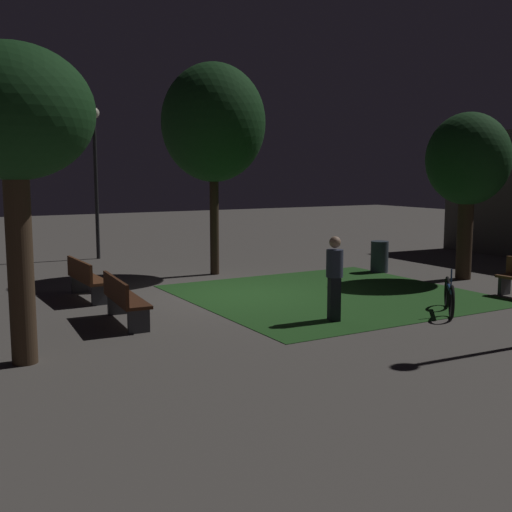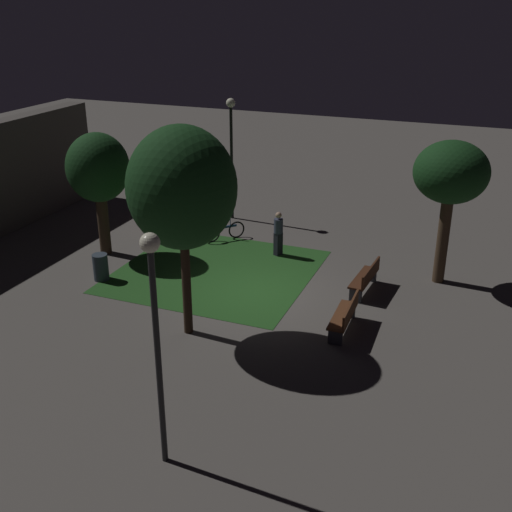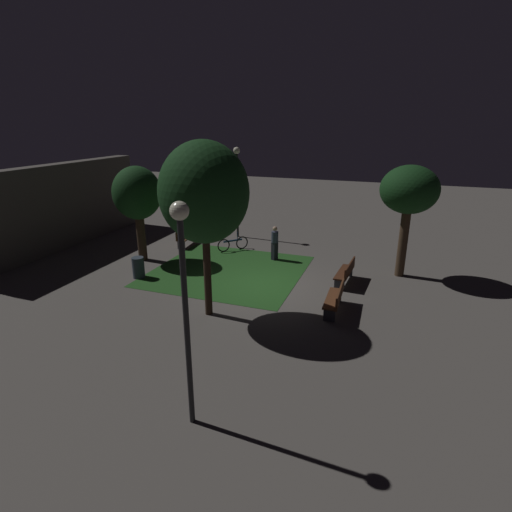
% 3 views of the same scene
% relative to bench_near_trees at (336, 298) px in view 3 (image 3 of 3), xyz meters
% --- Properties ---
extents(ground_plane, '(60.00, 60.00, 0.00)m').
position_rel_bench_near_trees_xyz_m(ground_plane, '(1.32, 3.17, -0.48)').
color(ground_plane, '#56514C').
extents(grass_lawn, '(6.10, 6.30, 0.01)m').
position_rel_bench_near_trees_xyz_m(grass_lawn, '(2.31, 4.99, -0.48)').
color(grass_lawn, '#23511E').
rests_on(grass_lawn, ground).
extents(bench_near_trees, '(1.81, 0.52, 0.88)m').
position_rel_bench_near_trees_xyz_m(bench_near_trees, '(0.00, 0.00, 0.00)').
color(bench_near_trees, '#512D19').
rests_on(bench_near_trees, ground).
extents(bench_lawn_edge, '(1.83, 0.61, 0.88)m').
position_rel_bench_near_trees_xyz_m(bench_lawn_edge, '(2.63, 0.00, 0.00)').
color(bench_lawn_edge, '#422314').
rests_on(bench_lawn_edge, ground).
extents(bench_corner, '(1.84, 0.64, 0.88)m').
position_rel_bench_near_trees_xyz_m(bench_corner, '(5.11, 8.60, 0.00)').
color(bench_corner, brown).
rests_on(bench_corner, ground).
extents(tree_back_left, '(2.80, 2.80, 5.70)m').
position_rel_bench_near_trees_xyz_m(tree_back_left, '(-1.64, 3.98, 3.62)').
color(tree_back_left, '#2D2116').
rests_on(tree_back_left, ground).
extents(tree_back_right, '(2.16, 2.16, 4.33)m').
position_rel_bench_near_trees_xyz_m(tree_back_right, '(2.32, 9.34, 2.60)').
color(tree_back_right, '#38281C').
rests_on(tree_back_right, ground).
extents(tree_left_canopy, '(2.28, 2.28, 4.59)m').
position_rel_bench_near_trees_xyz_m(tree_left_canopy, '(4.26, -2.02, 3.06)').
color(tree_left_canopy, '#423021').
rests_on(tree_left_canopy, ground).
extents(lamp_post_plaza_east, '(0.36, 0.36, 4.85)m').
position_rel_bench_near_trees_xyz_m(lamp_post_plaza_east, '(-6.37, 2.06, 2.79)').
color(lamp_post_plaza_east, black).
rests_on(lamp_post_plaza_east, ground).
extents(lamp_post_near_wall, '(0.36, 0.36, 4.88)m').
position_rel_bench_near_trees_xyz_m(lamp_post_near_wall, '(7.44, 6.63, 2.81)').
color(lamp_post_near_wall, black).
rests_on(lamp_post_near_wall, ground).
extents(trash_bin, '(0.49, 0.49, 0.88)m').
position_rel_bench_near_trees_xyz_m(trash_bin, '(0.34, 8.18, -0.04)').
color(trash_bin, '#2D3842').
rests_on(trash_bin, ground).
extents(bicycle, '(1.29, 1.17, 0.93)m').
position_rel_bench_near_trees_xyz_m(bicycle, '(5.03, 5.91, -0.14)').
color(bicycle, black).
rests_on(bicycle, ground).
extents(pedestrian, '(0.34, 0.32, 1.61)m').
position_rel_bench_near_trees_xyz_m(pedestrian, '(4.40, 3.53, 0.37)').
color(pedestrian, black).
rests_on(pedestrian, ground).
extents(building_wall_backdrop, '(10.84, 0.80, 4.19)m').
position_rel_bench_near_trees_xyz_m(building_wall_backdrop, '(2.71, 14.33, 1.62)').
color(building_wall_backdrop, '#4C4742').
rests_on(building_wall_backdrop, ground).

